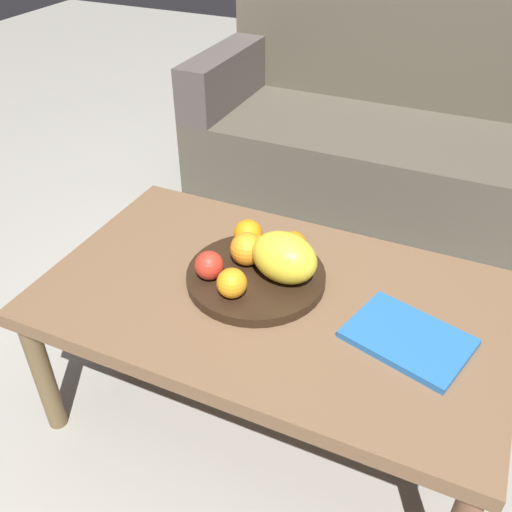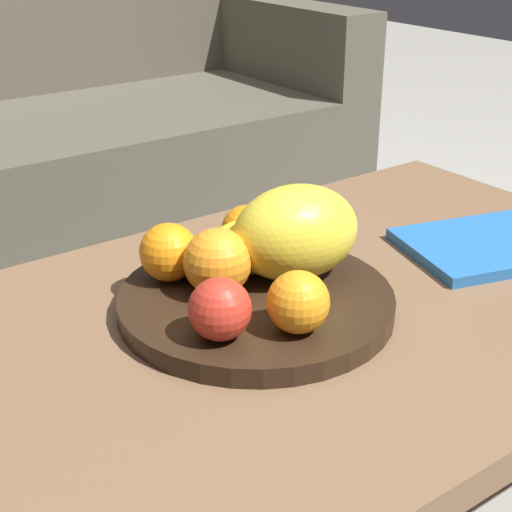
% 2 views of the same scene
% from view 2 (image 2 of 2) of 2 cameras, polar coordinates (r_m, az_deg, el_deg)
% --- Properties ---
extents(coffee_table, '(1.11, 0.66, 0.42)m').
position_cam_2_polar(coffee_table, '(1.00, 3.61, -5.95)').
color(coffee_table, brown).
rests_on(coffee_table, ground_plane).
extents(couch, '(1.70, 0.70, 0.90)m').
position_cam_2_polar(couch, '(2.06, -16.63, 7.47)').
color(couch, '#4B483B').
rests_on(couch, ground_plane).
extents(fruit_bowl, '(0.34, 0.34, 0.03)m').
position_cam_2_polar(fruit_bowl, '(0.96, -0.00, -3.39)').
color(fruit_bowl, black).
rests_on(fruit_bowl, coffee_table).
extents(melon_large_front, '(0.19, 0.15, 0.12)m').
position_cam_2_polar(melon_large_front, '(0.97, 2.95, 1.76)').
color(melon_large_front, yellow).
rests_on(melon_large_front, fruit_bowl).
extents(orange_front, '(0.07, 0.07, 0.07)m').
position_cam_2_polar(orange_front, '(0.98, -6.45, 0.28)').
color(orange_front, orange).
rests_on(orange_front, fruit_bowl).
extents(orange_left, '(0.08, 0.08, 0.08)m').
position_cam_2_polar(orange_left, '(0.94, -2.86, -0.44)').
color(orange_left, orange).
rests_on(orange_left, fruit_bowl).
extents(orange_right, '(0.07, 0.07, 0.07)m').
position_cam_2_polar(orange_right, '(0.86, 3.13, -3.41)').
color(orange_right, orange).
rests_on(orange_right, fruit_bowl).
extents(orange_back, '(0.07, 0.07, 0.07)m').
position_cam_2_polar(orange_back, '(1.04, -0.55, 1.93)').
color(orange_back, orange).
rests_on(orange_back, fruit_bowl).
extents(apple_front, '(0.07, 0.07, 0.07)m').
position_cam_2_polar(apple_front, '(0.84, -2.68, -3.93)').
color(apple_front, red).
rests_on(apple_front, fruit_bowl).
extents(banana_bunch, '(0.16, 0.14, 0.06)m').
position_cam_2_polar(banana_bunch, '(1.00, -2.30, 0.26)').
color(banana_bunch, yellow).
rests_on(banana_bunch, fruit_bowl).
extents(magazine, '(0.29, 0.24, 0.02)m').
position_cam_2_polar(magazine, '(1.18, 17.00, 0.81)').
color(magazine, '#2564AF').
rests_on(magazine, coffee_table).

